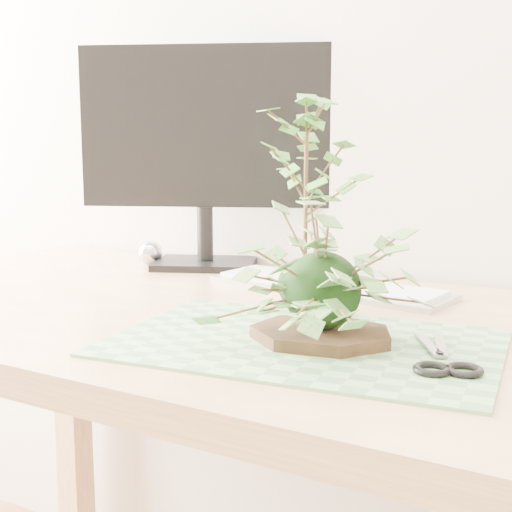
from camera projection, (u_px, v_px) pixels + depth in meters
The scene contains 9 objects.
desk at pixel (301, 379), 1.01m from camera, with size 1.60×0.70×0.74m.
cutting_mat at pixel (304, 343), 0.87m from camera, with size 0.46×0.31×0.00m, color #517F55.
stone_dish at pixel (321, 334), 0.87m from camera, with size 0.18×0.18×0.01m, color black.
ivy_kokedama at pixel (323, 254), 0.85m from camera, with size 0.34×0.34×0.19m.
maple_kokedama at pixel (306, 151), 1.00m from camera, with size 0.23×0.23×0.33m.
keyboard at pixel (328, 286), 1.18m from camera, with size 0.42×0.17×0.02m.
monitor at pixel (206, 141), 1.37m from camera, with size 0.45×0.22×0.43m.
foil_ball at pixel (150, 253), 1.42m from camera, with size 0.05×0.05×0.05m, color silver.
scissors at pixel (435, 363), 0.77m from camera, with size 0.09×0.17×0.01m.
Camera 1 is at (0.45, 0.36, 0.99)m, focal length 50.00 mm.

